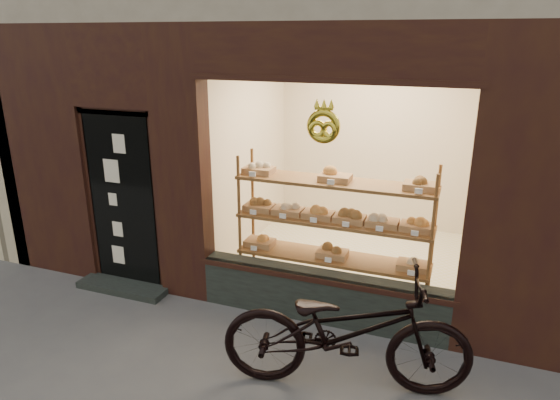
% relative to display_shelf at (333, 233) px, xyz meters
% --- Properties ---
extents(display_shelf, '(2.20, 0.45, 1.70)m').
position_rel_display_shelf_xyz_m(display_shelf, '(0.00, 0.00, 0.00)').
color(display_shelf, brown).
rests_on(display_shelf, ground).
extents(bicycle, '(2.26, 1.22, 1.13)m').
position_rel_display_shelf_xyz_m(bicycle, '(0.50, -1.42, -0.30)').
color(bicycle, black).
rests_on(bicycle, ground).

